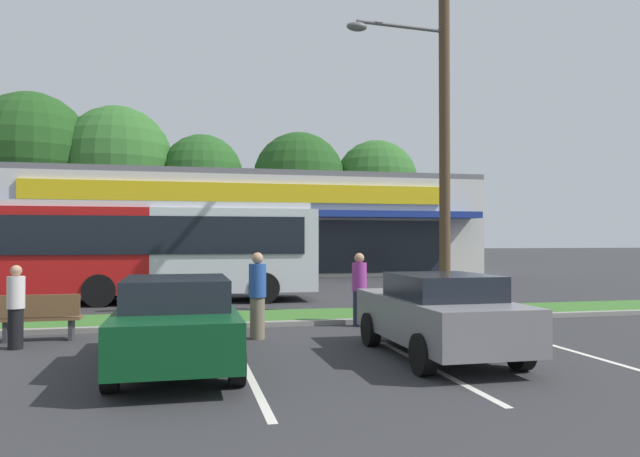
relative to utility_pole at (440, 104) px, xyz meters
name	(u,v)px	position (x,y,z in m)	size (l,w,h in m)	color
grass_median	(347,315)	(-2.69, -0.04, -5.73)	(56.00, 2.20, 0.12)	#386B28
curb_lip	(360,321)	(-2.69, -1.26, -5.73)	(56.00, 0.24, 0.12)	gray
parking_stripe_0	(250,376)	(-5.93, -6.24, -5.79)	(0.12, 4.80, 0.01)	silver
parking_stripe_1	(430,367)	(-3.03, -6.27, -5.79)	(0.12, 4.80, 0.01)	silver
parking_stripe_2	(628,367)	(0.09, -6.97, -5.79)	(0.12, 4.80, 0.01)	silver
storefront_building	(234,226)	(-3.76, 22.86, -2.90)	(27.45, 15.14, 5.78)	beige
tree_left	(31,150)	(-17.09, 28.91, 2.38)	(7.87, 7.87, 12.12)	#473323
tree_mid_left	(117,161)	(-11.52, 29.30, 1.83)	(7.76, 7.76, 11.51)	#473323
tree_mid	(202,176)	(-5.59, 28.98, 0.89)	(5.96, 5.96, 9.68)	#473323
tree_mid_right	(299,178)	(1.44, 28.09, 0.79)	(6.74, 6.74, 9.96)	#473323
tree_right	(376,182)	(7.44, 28.06, 0.63)	(6.29, 6.29, 9.58)	#473323
utility_pole	(440,104)	(0.00, 0.00, 0.00)	(3.04, 2.40, 10.88)	#4C3826
city_bus	(134,248)	(-8.48, 5.04, -4.03)	(11.90, 2.89, 3.25)	#B71414
bus_stop_bench	(39,316)	(-9.75, -2.22, -5.29)	(1.60, 0.45, 0.95)	brown
car_0	(438,314)	(-2.55, -5.54, -5.03)	(1.86, 4.16, 1.46)	slate
car_3	(176,321)	(-7.02, -5.42, -5.04)	(1.91, 4.56, 1.46)	#0C3F1E
pedestrian_near_bench	(16,307)	(-9.98, -3.05, -5.00)	(0.32, 0.32, 1.58)	black
pedestrian_by_pole	(359,289)	(-2.84, -1.67, -4.92)	(0.35, 0.35, 1.73)	#1E2338
pedestrian_mid	(257,295)	(-5.41, -2.92, -4.89)	(0.36, 0.36, 1.79)	#726651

